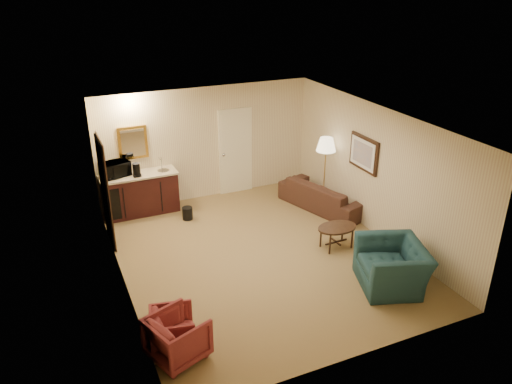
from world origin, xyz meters
The scene contains 12 objects.
ground centered at (0.00, 0.00, 0.00)m, with size 6.00×6.00×0.00m, color olive.
room_walls centered at (-0.10, 0.77, 1.72)m, with size 5.02×6.01×2.61m.
wetbar_cabinet centered at (-1.65, 2.72, 0.46)m, with size 1.64×0.58×0.92m, color black.
sofa centered at (2.15, 1.30, 0.41)m, with size 2.10×0.61×0.82m, color black.
teal_armchair centered at (1.62, -1.78, 0.51)m, with size 1.17×0.76×1.02m, color #1B4145.
rose_chair_near centered at (-2.15, -2.00, 0.36)m, with size 0.71×0.66×0.73m, color maroon.
rose_chair_far centered at (-2.15, -1.75, 0.31)m, with size 0.61×0.57×0.63m, color maroon.
coffee_table centered at (1.46, -0.32, 0.23)m, with size 0.78×0.53×0.45m, color #331E11.
floor_lamp centered at (2.20, 1.40, 0.81)m, with size 0.43×0.43×1.63m, color gold.
waste_bin centered at (-0.81, 2.00, 0.14)m, with size 0.22×0.22×0.28m, color black.
microwave centered at (-2.11, 2.79, 1.12)m, with size 0.58×0.32×0.39m, color black.
coffee_maker centered at (-1.69, 2.60, 1.07)m, with size 0.16×0.16×0.29m, color black.
Camera 1 is at (-3.36, -7.38, 4.91)m, focal length 35.00 mm.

